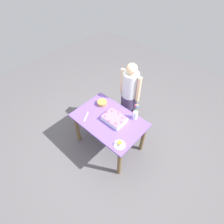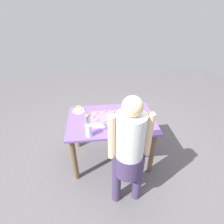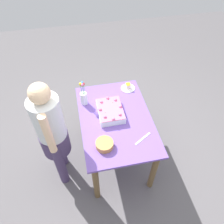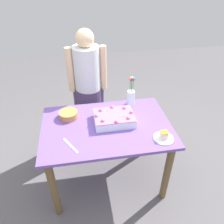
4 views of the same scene
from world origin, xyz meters
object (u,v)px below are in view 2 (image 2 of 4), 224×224
(cake_knife, at_px, (132,109))
(flower_vase, at_px, (88,128))
(sheet_cake, at_px, (106,119))
(serving_plate_with_slice, at_px, (79,110))
(fruit_bowl, at_px, (139,124))
(person_standing, at_px, (129,150))

(cake_knife, distance_m, flower_vase, 0.86)
(sheet_cake, height_order, cake_knife, sheet_cake)
(cake_knife, bearing_deg, flower_vase, 98.91)
(sheet_cake, height_order, serving_plate_with_slice, sheet_cake)
(sheet_cake, bearing_deg, fruit_bowl, -18.79)
(flower_vase, relative_size, person_standing, 0.22)
(flower_vase, height_order, fruit_bowl, flower_vase)
(cake_knife, bearing_deg, serving_plate_with_slice, 55.97)
(sheet_cake, xyz_separation_m, flower_vase, (-0.23, -0.28, 0.07))
(sheet_cake, relative_size, cake_knife, 1.69)
(serving_plate_with_slice, relative_size, cake_knife, 0.81)
(serving_plate_with_slice, relative_size, person_standing, 0.12)
(serving_plate_with_slice, relative_size, flower_vase, 0.56)
(fruit_bowl, bearing_deg, serving_plate_with_slice, 150.76)
(sheet_cake, relative_size, serving_plate_with_slice, 2.09)
(flower_vase, distance_m, person_standing, 0.58)
(person_standing, bearing_deg, serving_plate_with_slice, 30.95)
(flower_vase, bearing_deg, cake_knife, 39.72)
(cake_knife, distance_m, person_standing, 0.96)
(sheet_cake, xyz_separation_m, fruit_bowl, (0.43, -0.15, -0.01))
(sheet_cake, height_order, fruit_bowl, sheet_cake)
(flower_vase, bearing_deg, serving_plate_with_slice, 104.80)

